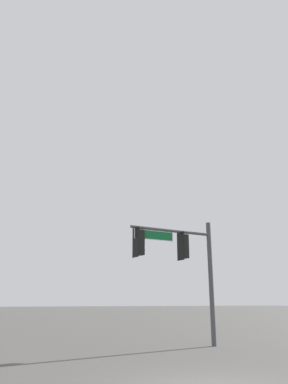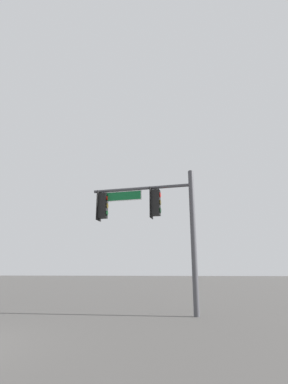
% 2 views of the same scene
% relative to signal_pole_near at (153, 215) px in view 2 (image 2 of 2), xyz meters
% --- Properties ---
extents(signal_pole_near, '(4.42, 0.58, 5.68)m').
position_rel_signal_pole_near_xyz_m(signal_pole_near, '(0.00, 0.00, 0.00)').
color(signal_pole_near, '#47474C').
rests_on(signal_pole_near, ground_plane).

